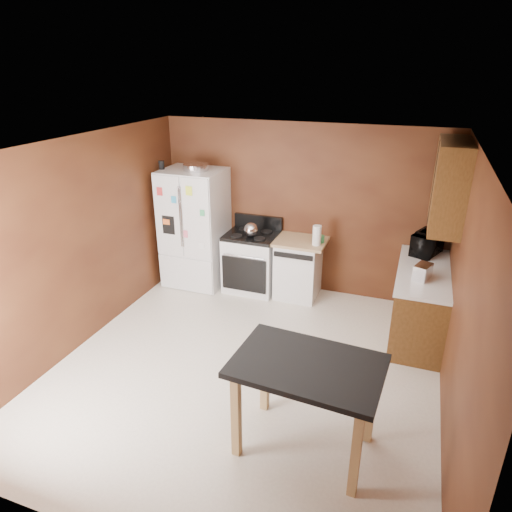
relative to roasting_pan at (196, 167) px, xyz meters
The scene contains 18 objects.
floor 3.01m from the roasting_pan, 51.56° to the right, with size 4.50×4.50×0.00m, color white.
ceiling 2.46m from the roasting_pan, 51.56° to the right, with size 4.50×4.50×0.00m, color white.
wall_back 1.64m from the roasting_pan, 14.75° to the left, with size 4.20×4.20×0.00m, color #5C3118.
wall_front 4.41m from the roasting_pan, 70.24° to the right, with size 4.20×4.20×0.00m, color #5C3118.
wall_left 2.05m from the roasting_pan, 108.51° to the right, with size 4.50×4.50×0.00m, color #5C3118.
wall_right 4.08m from the roasting_pan, 27.49° to the right, with size 4.50×4.50×0.00m, color #5C3118.
roasting_pan is the anchor object (origin of this frame).
pen_cup 0.52m from the roasting_pan, 168.38° to the right, with size 0.08×0.08×0.12m, color black.
kettle 1.21m from the roasting_pan, ahead, with size 0.21×0.21×0.21m, color silver.
paper_towel 2.01m from the roasting_pan, ahead, with size 0.12×0.12×0.28m, color white.
green_canister 2.08m from the roasting_pan, ahead, with size 0.09×0.09×0.10m, color #3FA560.
toaster 3.43m from the roasting_pan, 11.85° to the right, with size 0.15×0.25×0.18m, color silver.
microwave 3.38m from the roasting_pan, ahead, with size 0.50×0.34×0.28m, color black.
refrigerator 0.95m from the roasting_pan, behind, with size 0.90×0.80×1.80m.
gas_range 1.62m from the roasting_pan, ahead, with size 0.76×0.68×1.10m.
dishwasher 2.09m from the roasting_pan, ahead, with size 0.78×0.63×0.89m.
right_cabinets 3.47m from the roasting_pan, ahead, with size 0.63×1.58×2.45m.
island 3.80m from the roasting_pan, 49.05° to the right, with size 1.31×0.92×0.91m.
Camera 1 is at (1.59, -4.02, 3.24)m, focal length 32.00 mm.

